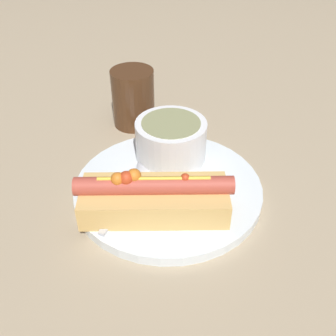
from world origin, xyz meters
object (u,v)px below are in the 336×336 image
Objects in this scene: hot_dog at (154,197)px; soup_bowl at (169,139)px; spoon at (143,173)px; drinking_glass at (133,98)px.

hot_dog reaches higher than soup_bowl.
hot_dog reaches higher than spoon.
soup_bowl is 1.05× the size of drinking_glass.
drinking_glass reaches higher than soup_bowl.
drinking_glass is at bearing 120.52° from soup_bowl.
hot_dog is 1.98× the size of drinking_glass.
spoon is at bearing -78.21° from drinking_glass.
soup_bowl reaches higher than spoon.
hot_dog is 0.07m from spoon.
spoon is (-0.02, 0.07, -0.02)m from hot_dog.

